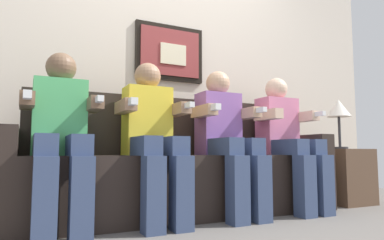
{
  "coord_description": "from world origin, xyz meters",
  "views": [
    {
      "loc": [
        -1.07,
        -2.05,
        0.47
      ],
      "look_at": [
        0.0,
        0.15,
        0.7
      ],
      "focal_mm": 32.28,
      "sensor_mm": 36.0,
      "label": 1
    }
  ],
  "objects_px": {
    "couch": "(182,173)",
    "table_lamp": "(339,110)",
    "side_table_right": "(344,176)",
    "person_right_center": "(226,134)",
    "person_left_center": "(153,132)",
    "person_leftmost": "(61,130)",
    "person_rightmost": "(287,136)"
  },
  "relations": [
    {
      "from": "couch",
      "to": "table_lamp",
      "type": "distance_m",
      "value": 1.65
    },
    {
      "from": "couch",
      "to": "side_table_right",
      "type": "relative_size",
      "value": 4.97
    },
    {
      "from": "person_right_center",
      "to": "table_lamp",
      "type": "height_order",
      "value": "person_right_center"
    },
    {
      "from": "person_left_center",
      "to": "side_table_right",
      "type": "relative_size",
      "value": 2.22
    },
    {
      "from": "person_left_center",
      "to": "person_right_center",
      "type": "distance_m",
      "value": 0.58
    },
    {
      "from": "person_leftmost",
      "to": "table_lamp",
      "type": "relative_size",
      "value": 2.41
    },
    {
      "from": "couch",
      "to": "person_right_center",
      "type": "relative_size",
      "value": 2.24
    },
    {
      "from": "couch",
      "to": "person_leftmost",
      "type": "bearing_deg",
      "value": -169.09
    },
    {
      "from": "couch",
      "to": "person_leftmost",
      "type": "distance_m",
      "value": 0.94
    },
    {
      "from": "couch",
      "to": "table_lamp",
      "type": "bearing_deg",
      "value": -4.07
    },
    {
      "from": "person_rightmost",
      "to": "person_left_center",
      "type": "bearing_deg",
      "value": -179.98
    },
    {
      "from": "person_right_center",
      "to": "person_rightmost",
      "type": "xyz_separation_m",
      "value": [
        0.58,
        0.0,
        -0.0
      ]
    },
    {
      "from": "person_left_center",
      "to": "table_lamp",
      "type": "relative_size",
      "value": 2.41
    },
    {
      "from": "couch",
      "to": "table_lamp",
      "type": "height_order",
      "value": "table_lamp"
    },
    {
      "from": "side_table_right",
      "to": "table_lamp",
      "type": "xyz_separation_m",
      "value": [
        -0.04,
        -0.0,
        0.61
      ]
    },
    {
      "from": "couch",
      "to": "person_left_center",
      "type": "bearing_deg",
      "value": -149.96
    },
    {
      "from": "person_rightmost",
      "to": "person_leftmost",
      "type": "bearing_deg",
      "value": -179.98
    },
    {
      "from": "couch",
      "to": "person_left_center",
      "type": "xyz_separation_m",
      "value": [
        -0.29,
        -0.17,
        0.29
      ]
    },
    {
      "from": "couch",
      "to": "person_rightmost",
      "type": "distance_m",
      "value": 0.94
    },
    {
      "from": "couch",
      "to": "side_table_right",
      "type": "height_order",
      "value": "couch"
    },
    {
      "from": "person_leftmost",
      "to": "person_left_center",
      "type": "height_order",
      "value": "same"
    },
    {
      "from": "person_right_center",
      "to": "side_table_right",
      "type": "xyz_separation_m",
      "value": [
        1.3,
        0.06,
        -0.36
      ]
    },
    {
      "from": "couch",
      "to": "person_right_center",
      "type": "distance_m",
      "value": 0.45
    },
    {
      "from": "person_leftmost",
      "to": "person_rightmost",
      "type": "bearing_deg",
      "value": 0.02
    },
    {
      "from": "person_rightmost",
      "to": "side_table_right",
      "type": "xyz_separation_m",
      "value": [
        0.72,
        0.06,
        -0.36
      ]
    },
    {
      "from": "person_rightmost",
      "to": "table_lamp",
      "type": "relative_size",
      "value": 2.41
    },
    {
      "from": "person_leftmost",
      "to": "person_rightmost",
      "type": "height_order",
      "value": "same"
    },
    {
      "from": "person_leftmost",
      "to": "person_left_center",
      "type": "bearing_deg",
      "value": 0.0
    },
    {
      "from": "person_right_center",
      "to": "table_lamp",
      "type": "bearing_deg",
      "value": 2.65
    },
    {
      "from": "couch",
      "to": "person_left_center",
      "type": "distance_m",
      "value": 0.45
    },
    {
      "from": "person_left_center",
      "to": "table_lamp",
      "type": "bearing_deg",
      "value": 1.82
    },
    {
      "from": "person_rightmost",
      "to": "table_lamp",
      "type": "distance_m",
      "value": 0.72
    }
  ]
}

